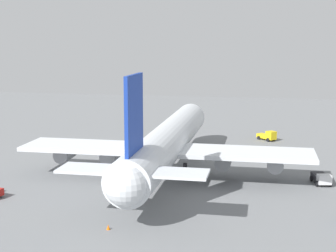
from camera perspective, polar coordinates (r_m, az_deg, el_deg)
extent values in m
plane|color=slate|center=(91.52, 0.00, -5.50)|extent=(248.19, 248.19, 0.00)
cylinder|color=silver|center=(90.08, 0.00, -1.74)|extent=(56.10, 6.50, 6.50)
sphere|color=silver|center=(117.30, 2.60, 0.99)|extent=(6.37, 6.37, 6.37)
sphere|color=silver|center=(63.58, -4.84, -6.76)|extent=(5.53, 5.53, 5.53)
cube|color=#19389E|center=(65.97, -3.89, 1.39)|extent=(7.85, 0.50, 10.40)
cube|color=silver|center=(65.32, 0.35, -5.38)|extent=(5.05, 9.75, 0.36)
cube|color=silver|center=(67.92, -8.30, -4.88)|extent=(5.05, 9.75, 0.36)
cube|color=silver|center=(86.03, 8.70, -3.08)|extent=(9.54, 23.66, 0.70)
cube|color=silver|center=(91.24, -8.87, -2.33)|extent=(9.54, 23.66, 0.70)
cylinder|color=gray|center=(87.59, 6.37, -3.94)|extent=(5.20, 2.73, 2.73)
cylinder|color=gray|center=(87.38, 12.12, -4.14)|extent=(5.20, 2.73, 2.73)
cylinder|color=gray|center=(91.42, -6.54, -3.36)|extent=(5.20, 2.73, 2.73)
cylinder|color=gray|center=(94.38, -11.62, -3.08)|extent=(5.20, 2.73, 2.73)
cylinder|color=black|center=(108.35, 1.80, -2.28)|extent=(0.70, 0.70, 2.88)
cylinder|color=black|center=(87.88, 1.95, -5.19)|extent=(0.70, 0.70, 2.88)
cylinder|color=black|center=(89.23, -2.61, -4.96)|extent=(0.70, 0.70, 2.88)
cube|color=silver|center=(87.52, 17.40, -5.82)|extent=(2.03, 2.46, 1.56)
cube|color=#232328|center=(89.90, 16.90, -5.56)|extent=(3.78, 2.81, 1.03)
cylinder|color=black|center=(87.51, 16.61, -6.32)|extent=(1.02, 0.47, 0.98)
cylinder|color=black|center=(88.23, 18.08, -6.26)|extent=(1.02, 0.47, 0.98)
cylinder|color=black|center=(90.39, 16.03, -5.77)|extent=(1.02, 0.47, 0.98)
cylinder|color=black|center=(91.08, 17.46, -5.72)|extent=(1.02, 0.47, 0.98)
cylinder|color=black|center=(83.12, -18.60, -7.36)|extent=(0.45, 0.82, 0.77)
cube|color=yellow|center=(122.58, 11.68, -1.05)|extent=(2.74, 2.74, 1.98)
cube|color=yellow|center=(124.42, 10.85, -1.11)|extent=(3.52, 3.51, 0.93)
cylinder|color=black|center=(122.02, 11.33, -1.56)|extent=(0.82, 0.82, 0.88)
cylinder|color=black|center=(123.49, 12.01, -1.45)|extent=(0.82, 0.82, 0.88)
cylinder|color=black|center=(124.20, 10.31, -1.33)|extent=(0.82, 0.82, 0.88)
cylinder|color=black|center=(125.64, 10.99, -1.22)|extent=(0.82, 0.82, 0.88)
cone|color=orange|center=(118.40, 1.96, -1.76)|extent=(0.50, 0.50, 0.72)
cone|color=orange|center=(66.26, -6.83, -11.38)|extent=(0.48, 0.48, 0.69)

